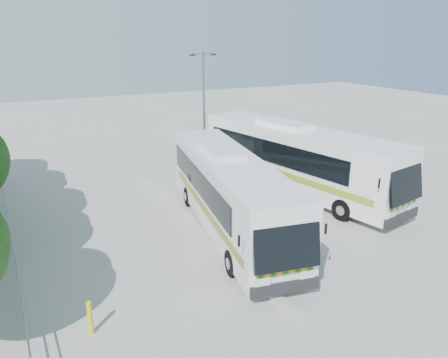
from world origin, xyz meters
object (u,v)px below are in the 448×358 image
coach_adjacent (297,158)px  coach_main (229,191)px  lamppost (204,105)px  bollard (90,318)px

coach_adjacent → coach_main: bearing=-165.3°
coach_main → lamppost: size_ratio=1.66×
lamppost → coach_main: bearing=-112.5°
coach_main → bollard: coach_main is taller
coach_main → coach_adjacent: bearing=35.8°
coach_main → bollard: (-7.26, -4.63, -1.34)m
coach_main → coach_adjacent: 6.42m
coach_main → lamppost: (3.44, 9.89, 2.33)m
coach_main → lamppost: bearing=81.5°
bollard → lamppost: bearing=53.6°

